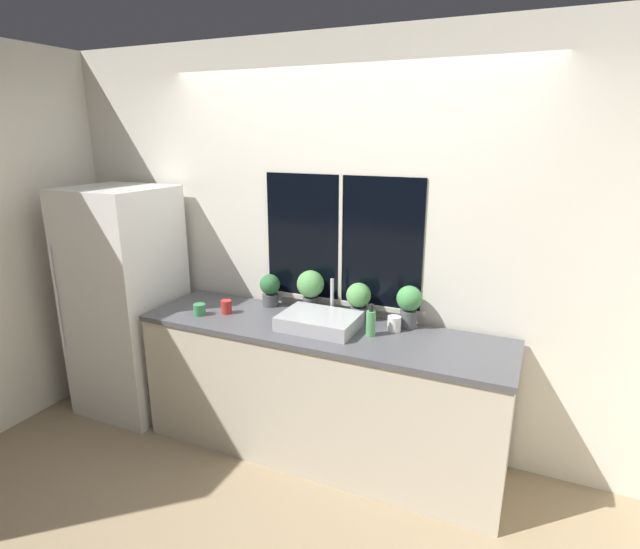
% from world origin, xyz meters
% --- Properties ---
extents(ground_plane, '(14.00, 14.00, 0.00)m').
position_xyz_m(ground_plane, '(0.00, 0.00, 0.00)').
color(ground_plane, '#937F60').
extents(wall_back, '(8.00, 0.09, 2.70)m').
position_xyz_m(wall_back, '(0.00, 0.68, 1.35)').
color(wall_back, silver).
rests_on(wall_back, ground_plane).
extents(wall_left, '(0.06, 7.00, 2.70)m').
position_xyz_m(wall_left, '(-2.22, 1.50, 1.35)').
color(wall_left, silver).
rests_on(wall_left, ground_plane).
extents(counter, '(2.39, 0.64, 0.90)m').
position_xyz_m(counter, '(0.00, 0.31, 0.45)').
color(counter, beige).
rests_on(counter, ground_plane).
extents(refrigerator, '(0.69, 0.67, 1.72)m').
position_xyz_m(refrigerator, '(-1.59, 0.27, 0.86)').
color(refrigerator, silver).
rests_on(refrigerator, ground_plane).
extents(sink, '(0.48, 0.40, 0.27)m').
position_xyz_m(sink, '(0.00, 0.30, 0.95)').
color(sink, '#ADADB2').
rests_on(sink, counter).
extents(potted_plant_far_left, '(0.14, 0.14, 0.23)m').
position_xyz_m(potted_plant_far_left, '(-0.49, 0.54, 1.03)').
color(potted_plant_far_left, '#4C4C51').
rests_on(potted_plant_far_left, counter).
extents(potted_plant_center_left, '(0.19, 0.19, 0.29)m').
position_xyz_m(potted_plant_center_left, '(-0.18, 0.54, 1.08)').
color(potted_plant_center_left, '#4C4C51').
rests_on(potted_plant_center_left, counter).
extents(potted_plant_center_right, '(0.16, 0.16, 0.25)m').
position_xyz_m(potted_plant_center_right, '(0.17, 0.54, 1.05)').
color(potted_plant_center_right, '#4C4C51').
rests_on(potted_plant_center_right, counter).
extents(potted_plant_far_right, '(0.16, 0.16, 0.27)m').
position_xyz_m(potted_plant_far_right, '(0.51, 0.54, 1.06)').
color(potted_plant_far_right, '#4C4C51').
rests_on(potted_plant_far_right, counter).
extents(soap_bottle, '(0.06, 0.06, 0.20)m').
position_xyz_m(soap_bottle, '(0.34, 0.32, 0.99)').
color(soap_bottle, '#519E5B').
rests_on(soap_bottle, counter).
extents(mug_white, '(0.08, 0.08, 0.09)m').
position_xyz_m(mug_white, '(0.44, 0.45, 0.95)').
color(mug_white, white).
rests_on(mug_white, counter).
extents(mug_green, '(0.08, 0.08, 0.08)m').
position_xyz_m(mug_green, '(-0.84, 0.18, 0.94)').
color(mug_green, '#38844C').
rests_on(mug_green, counter).
extents(mug_red, '(0.07, 0.07, 0.09)m').
position_xyz_m(mug_red, '(-0.69, 0.28, 0.95)').
color(mug_red, '#B72D28').
rests_on(mug_red, counter).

